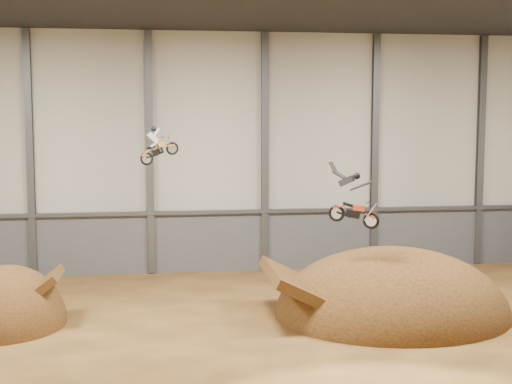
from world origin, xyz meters
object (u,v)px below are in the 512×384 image
at_px(landing_ramp, 391,315).
at_px(fmx_rider_a, 162,141).
at_px(fmx_rider_b, 353,196).
at_px(takeoff_ramp, 6,325).

bearing_deg(landing_ramp, fmx_rider_a, 170.20).
bearing_deg(fmx_rider_b, landing_ramp, 61.07).
relative_size(takeoff_ramp, landing_ramp, 0.56).
bearing_deg(landing_ramp, takeoff_ramp, 177.43).
distance_m(fmx_rider_a, fmx_rider_b, 9.02).
relative_size(landing_ramp, fmx_rider_b, 3.68).
bearing_deg(fmx_rider_a, takeoff_ramp, 174.03).
xyz_separation_m(landing_ramp, fmx_rider_a, (-10.42, 1.80, 8.02)).
relative_size(fmx_rider_a, fmx_rider_b, 0.63).
relative_size(takeoff_ramp, fmx_rider_b, 2.07).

